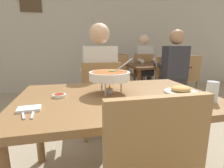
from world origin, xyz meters
The scene contains 20 objects.
cafe_rear_partition centered at (0.00, 3.23, 1.50)m, with size 10.00×0.10×3.00m, color #BCB2A3.
dining_table_main centered at (0.00, 0.00, 0.63)m, with size 1.37×0.94×0.73m.
chair_diner_main centered at (0.00, 0.76, 0.51)m, with size 0.44×0.44×0.90m.
diner_main centered at (0.00, 0.79, 0.75)m, with size 0.40×0.45×1.31m.
curry_bowl centered at (-0.04, 0.07, 0.86)m, with size 0.33×0.30×0.26m.
rice_plate centered at (0.10, -0.31, 0.75)m, with size 0.24×0.24×0.06m.
appetizer_plate centered at (0.48, -0.05, 0.75)m, with size 0.24×0.24×0.06m.
sauce_dish centered at (-0.40, 0.05, 0.74)m, with size 0.09×0.09×0.02m.
napkin_folded centered at (-0.54, -0.18, 0.74)m, with size 0.12×0.08×0.02m, color white.
fork_utensil centered at (-0.56, -0.23, 0.73)m, with size 0.01×0.17×0.01m, color silver.
spoon_utensil centered at (-0.51, -0.23, 0.73)m, with size 0.01×0.17×0.01m, color silver.
drink_glass centered at (0.55, -0.28, 0.79)m, with size 0.07×0.07×0.13m.
dining_table_far centered at (1.22, 1.85, 0.60)m, with size 1.00×0.80×0.73m.
chair_bg_left centered at (1.18, 2.40, 0.51)m, with size 0.45×0.45×0.90m.
chair_bg_middle centered at (1.25, 1.35, 0.51)m, with size 0.45×0.45×0.90m.
chair_bg_right centered at (0.55, 1.97, 0.51)m, with size 0.47×0.47×0.90m.
chair_bg_corner centered at (0.65, 2.43, 0.51)m, with size 0.50×0.50×0.90m.
chair_bg_window centered at (1.82, 1.74, 0.51)m, with size 0.48×0.48×0.90m.
patron_bg_left centered at (1.23, 2.40, 0.75)m, with size 0.40×0.45×1.31m.
patron_bg_middle centered at (1.25, 1.28, 0.75)m, with size 0.40×0.45×1.31m.
Camera 1 is at (-0.30, -1.16, 1.08)m, focal length 28.02 mm.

